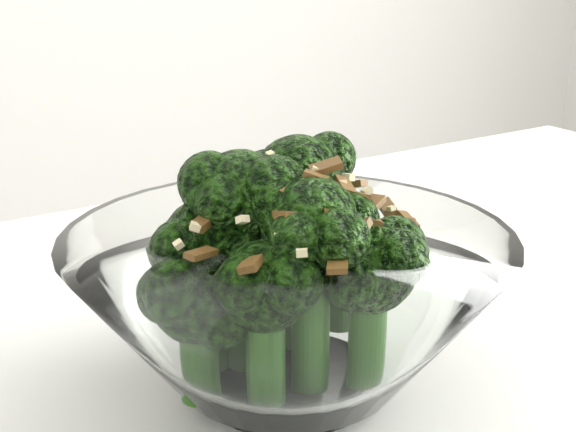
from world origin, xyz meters
name	(u,v)px	position (x,y,z in m)	size (l,w,h in m)	color
broccoli_dish	(286,296)	(0.11, 0.15, 0.80)	(0.23, 0.23, 0.13)	white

